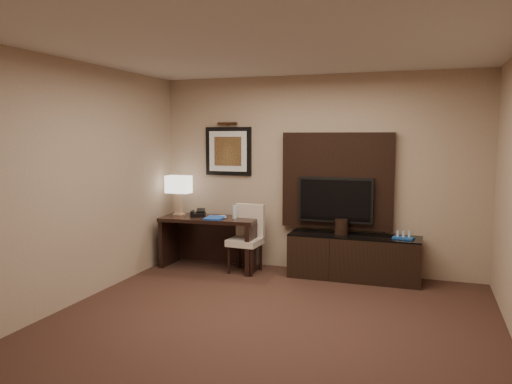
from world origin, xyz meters
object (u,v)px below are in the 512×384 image
at_px(ice_bucket, 341,227).
at_px(minibar_tray, 403,235).
at_px(water_bottle, 235,212).
at_px(desk, 210,243).
at_px(credenza, 354,257).
at_px(desk_chair, 245,241).
at_px(desk_phone, 198,213).
at_px(tv, 336,200).
at_px(table_lamp, 179,195).

height_order(ice_bucket, minibar_tray, ice_bucket).
height_order(water_bottle, minibar_tray, water_bottle).
xyz_separation_m(desk, credenza, (2.01, 0.10, -0.07)).
xyz_separation_m(desk_chair, water_bottle, (-0.18, 0.08, 0.39)).
distance_m(water_bottle, ice_bucket, 1.48).
distance_m(desk, desk_phone, 0.46).
relative_size(tv, minibar_tray, 3.96).
relative_size(tv, table_lamp, 1.74).
height_order(desk, ice_bucket, ice_bucket).
distance_m(table_lamp, water_bottle, 0.91).
bearing_deg(ice_bucket, minibar_tray, -2.28).
height_order(credenza, ice_bucket, ice_bucket).
bearing_deg(ice_bucket, credenza, -5.39).
bearing_deg(credenza, desk_chair, -173.63).
relative_size(tv, ice_bucket, 5.10).
distance_m(credenza, desk_chair, 1.48).
bearing_deg(ice_bucket, tv, 130.17).
bearing_deg(tv, desk_chair, -165.70).
bearing_deg(desk_phone, credenza, -17.07).
bearing_deg(tv, desk, -172.12).
bearing_deg(desk_phone, table_lamp, 152.99).
distance_m(desk_chair, table_lamp, 1.22).
bearing_deg(ice_bucket, water_bottle, -176.04).
xyz_separation_m(desk, ice_bucket, (1.84, 0.12, 0.32)).
bearing_deg(table_lamp, credenza, 0.99).
relative_size(desk, desk_chair, 1.56).
distance_m(credenza, ice_bucket, 0.43).
xyz_separation_m(desk_phone, ice_bucket, (2.03, 0.10, -0.10)).
distance_m(tv, table_lamp, 2.26).
xyz_separation_m(desk, tv, (1.73, 0.24, 0.65)).
bearing_deg(minibar_tray, ice_bucket, 177.72).
distance_m(table_lamp, ice_bucket, 2.38).
distance_m(table_lamp, minibar_tray, 3.17).
bearing_deg(minibar_tray, desk_chair, -175.96).
bearing_deg(table_lamp, ice_bucket, 1.47).
relative_size(desk_chair, ice_bucket, 4.44).
relative_size(tv, water_bottle, 5.43).
bearing_deg(tv, desk_phone, -173.25).
relative_size(desk_phone, water_bottle, 1.12).
xyz_separation_m(table_lamp, ice_bucket, (2.36, 0.06, -0.34)).
bearing_deg(desk, ice_bucket, -0.74).
bearing_deg(tv, ice_bucket, -49.83).
height_order(tv, ice_bucket, tv).
xyz_separation_m(credenza, ice_bucket, (-0.17, 0.02, 0.39)).
relative_size(desk_phone, minibar_tray, 0.82).
height_order(desk_chair, ice_bucket, desk_chair).
xyz_separation_m(desk_phone, minibar_tray, (2.82, 0.07, -0.15)).
height_order(table_lamp, water_bottle, table_lamp).
xyz_separation_m(tv, ice_bucket, (0.10, -0.12, -0.34)).
xyz_separation_m(credenza, desk_phone, (-2.20, -0.09, 0.49)).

